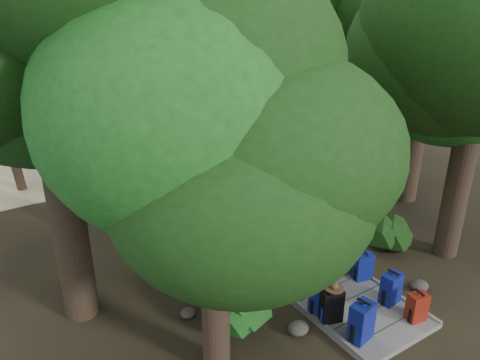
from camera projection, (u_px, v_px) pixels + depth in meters
ground at (253, 233)px, 12.37m from camera, size 120.00×120.00×0.00m
sand_beach at (82, 106)px, 24.70m from camera, size 40.00×22.00×0.02m
boardwalk at (233, 216)px, 13.12m from camera, size 2.00×12.00×0.12m
backpack_left_a at (362, 320)px, 8.42m from camera, size 0.50×0.39×0.83m
backpack_left_b at (331, 303)px, 8.91m from camera, size 0.48×0.40×0.77m
backpack_left_c at (320, 297)px, 9.15m from camera, size 0.42×0.33×0.69m
backpack_right_a at (417, 306)px, 8.94m from camera, size 0.40×0.32×0.64m
backpack_right_b at (391, 287)px, 9.41m from camera, size 0.44×0.33×0.73m
backpack_right_c at (363, 265)px, 10.19m from camera, size 0.45×0.37×0.67m
backpack_right_d at (346, 259)px, 10.49m from camera, size 0.42×0.34×0.56m
duffel_right_khaki at (329, 254)px, 10.87m from camera, size 0.51×0.61×0.35m
duffel_right_black at (303, 236)px, 11.50m from camera, size 0.60×0.84×0.49m
suitcase_on_boardwalk at (299, 271)px, 9.96m from camera, size 0.47×0.31×0.68m
lone_suitcase_on_sand at (151, 139)px, 18.57m from camera, size 0.47×0.35×0.66m
hat_brown at (334, 286)px, 8.68m from camera, size 0.36×0.36×0.11m
hat_white at (319, 280)px, 8.98m from camera, size 0.37×0.37×0.12m
kayak at (37, 147)px, 18.20m from camera, size 1.55×3.01×0.30m
sun_lounger at (184, 116)px, 21.78m from camera, size 1.30×1.95×0.60m
tree_right_a at (477, 91)px, 9.92m from camera, size 4.80×4.80×8.00m
tree_right_b at (428, 41)px, 12.51m from camera, size 5.23×5.23×9.34m
tree_right_c at (323, 37)px, 14.29m from camera, size 5.27×5.27×9.13m
tree_right_d at (318, 0)px, 16.48m from camera, size 6.02×6.02×11.03m
tree_right_e at (251, 32)px, 18.11m from camera, size 4.79×4.79×8.63m
tree_left_a at (213, 193)px, 6.83m from camera, size 3.98×3.98×6.63m
tree_left_b at (46, 83)px, 7.62m from camera, size 5.14×5.14×9.24m
tree_left_c at (37, 71)px, 11.47m from camera, size 4.74×4.74×8.25m
tree_back_a at (35, 13)px, 20.92m from camera, size 5.54×5.54×9.59m
tree_back_c at (162, 7)px, 25.32m from camera, size 5.32×5.32×9.57m
palm_right_a at (221, 39)px, 17.07m from camera, size 4.91×4.91×8.36m
palm_right_b at (212, 20)px, 21.31m from camera, size 4.64×4.64×8.97m
palm_right_c at (138, 34)px, 21.10m from camera, size 4.90×4.90×7.80m
rock_left_a at (298, 328)px, 8.84m from camera, size 0.42×0.38×0.23m
rock_left_b at (188, 313)px, 9.29m from camera, size 0.32×0.29×0.18m
rock_left_c at (174, 240)px, 11.80m from camera, size 0.48×0.43×0.26m
rock_left_d at (142, 207)px, 13.62m from camera, size 0.31×0.28×0.17m
rock_right_a at (420, 286)px, 10.08m from camera, size 0.39×0.35×0.22m
rock_right_b at (352, 218)px, 12.87m from camera, size 0.50×0.45×0.28m
rock_right_c at (285, 199)px, 14.08m from camera, size 0.35×0.32×0.19m
shrub_left_a at (235, 304)px, 8.84m from camera, size 1.20×1.20×1.08m
shrub_left_b at (150, 221)px, 12.18m from camera, size 0.85×0.85×0.76m
shrub_left_c at (82, 184)px, 13.95m from camera, size 1.26×1.26×1.14m
shrub_right_a at (390, 234)px, 11.39m from camera, size 1.07×1.07×0.97m
shrub_right_b at (282, 170)px, 14.89m from camera, size 1.35×1.35×1.22m
shrub_right_c at (218, 150)px, 17.23m from camera, size 0.85×0.85×0.77m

